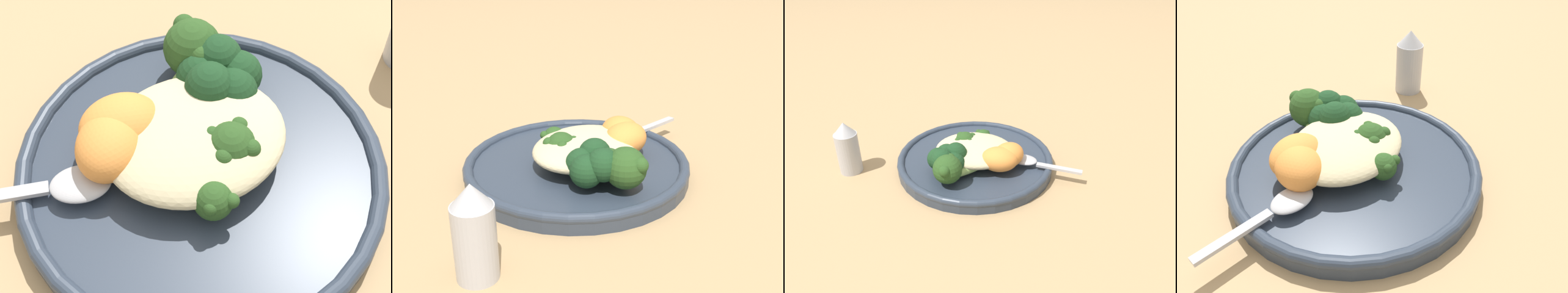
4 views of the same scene
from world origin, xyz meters
The scene contains 13 objects.
ground_plane centered at (0.00, 0.00, 0.00)m, with size 4.00×4.00×0.00m, color tan.
plate centered at (0.01, -0.01, 0.01)m, with size 0.26×0.26×0.02m.
quinoa_mound centered at (0.01, 0.00, 0.04)m, with size 0.13×0.11×0.03m, color beige.
broccoli_stalk_0 centered at (0.00, -0.03, 0.03)m, with size 0.05×0.09×0.03m.
broccoli_stalk_1 centered at (0.02, -0.01, 0.04)m, with size 0.08×0.07×0.04m.
broccoli_stalk_2 centered at (0.01, 0.01, 0.03)m, with size 0.08×0.04×0.03m.
broccoli_stalk_3 centered at (0.02, 0.03, 0.03)m, with size 0.08×0.05×0.03m.
broccoli_stalk_4 centered at (0.03, 0.07, 0.04)m, with size 0.09×0.10×0.04m.
sweet_potato_chunk_0 centered at (-0.05, 0.01, 0.04)m, with size 0.06×0.04×0.04m, color orange.
sweet_potato_chunk_1 centered at (-0.04, 0.03, 0.04)m, with size 0.06×0.05×0.04m, color orange.
kale_tuft centered at (0.04, 0.04, 0.04)m, with size 0.06×0.06×0.04m.
spoon centered at (-0.08, 0.00, 0.03)m, with size 0.11×0.04×0.01m.
salt_shaker centered at (0.21, 0.04, 0.04)m, with size 0.04×0.04×0.09m.
Camera 2 is at (0.45, 0.33, 0.29)m, focal length 50.00 mm.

